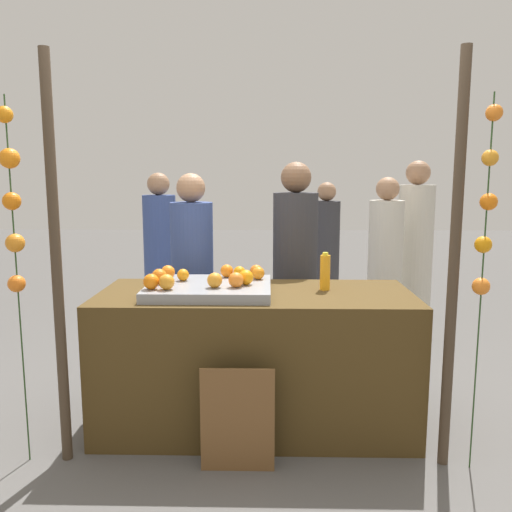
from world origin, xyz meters
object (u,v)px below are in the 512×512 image
object	(u,v)px
stall_counter	(255,359)
vendor_right	(295,281)
orange_0	(215,280)
vendor_left	(193,286)
juice_bottle	(325,272)
chalkboard_sign	(238,421)
orange_1	(236,280)

from	to	relation	value
stall_counter	vendor_right	world-z (taller)	vendor_right
orange_0	vendor_left	size ratio (longest dim) A/B	0.06
stall_counter	vendor_right	bearing A→B (deg)	69.16
juice_bottle	vendor_right	bearing A→B (deg)	102.92
chalkboard_sign	vendor_right	distance (m)	1.41
orange_0	orange_1	size ratio (longest dim) A/B	0.99
chalkboard_sign	vendor_left	size ratio (longest dim) A/B	0.37
orange_1	vendor_left	bearing A→B (deg)	113.77
orange_0	chalkboard_sign	bearing A→B (deg)	-68.27
juice_bottle	chalkboard_sign	world-z (taller)	juice_bottle
stall_counter	orange_1	xyz separation A→B (m)	(-0.11, -0.14, 0.53)
orange_1	vendor_right	distance (m)	0.98
vendor_left	orange_0	bearing A→B (deg)	-73.60
stall_counter	vendor_left	size ratio (longest dim) A/B	1.21
orange_1	juice_bottle	xyz separation A→B (m)	(0.54, 0.22, 0.01)
vendor_right	chalkboard_sign	bearing A→B (deg)	-105.90
orange_0	chalkboard_sign	xyz separation A→B (m)	(0.15, -0.38, -0.68)
stall_counter	vendor_left	world-z (taller)	vendor_left
stall_counter	chalkboard_sign	world-z (taller)	stall_counter
orange_1	vendor_left	size ratio (longest dim) A/B	0.06
orange_1	vendor_right	xyz separation A→B (m)	(0.39, 0.88, -0.19)
orange_0	orange_1	xyz separation A→B (m)	(0.12, 0.01, 0.00)
juice_bottle	vendor_right	xyz separation A→B (m)	(-0.15, 0.66, -0.19)
stall_counter	orange_0	xyz separation A→B (m)	(-0.23, -0.16, 0.53)
orange_1	juice_bottle	bearing A→B (deg)	22.17
orange_0	vendor_left	distance (m)	0.94
juice_bottle	vendor_left	bearing A→B (deg)	145.15
orange_1	chalkboard_sign	bearing A→B (deg)	-85.85
orange_0	vendor_right	distance (m)	1.04
vendor_right	vendor_left	bearing A→B (deg)	-178.66
orange_0	vendor_right	bearing A→B (deg)	60.09
orange_1	vendor_right	size ratio (longest dim) A/B	0.05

